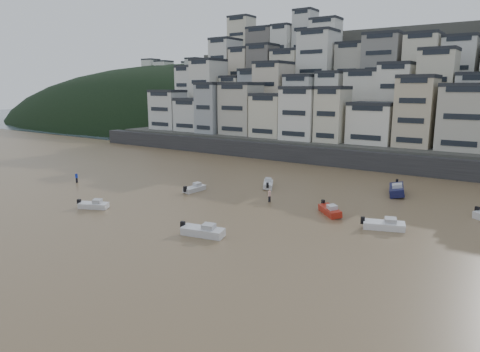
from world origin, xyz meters
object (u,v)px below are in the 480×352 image
Objects in this scene: boat_d at (384,224)px; boat_h at (268,183)px; person_blue at (77,178)px; person_pink at (270,196)px; boat_j at (93,204)px; boat_e at (330,209)px; boat_a at (203,230)px; boat_i at (397,188)px; boat_f at (195,188)px.

boat_h is at bearing 134.25° from boat_d.
person_pink is at bearing 13.30° from person_blue.
boat_j is at bearing -28.02° from person_blue.
person_blue and person_pink have the same top height.
boat_j is 0.88× the size of boat_e.
person_pink is (16.94, 15.67, 0.30)m from boat_j.
person_pink reaches higher than boat_j.
boat_a is (5.97, -23.15, 0.04)m from boat_h.
person_blue is (-41.21, -6.77, 0.22)m from boat_e.
boat_h is 2.76× the size of person_blue.
person_pink is (-13.07, -14.19, -0.04)m from boat_i.
boat_d is at bearing -4.72° from boat_i.
boat_f is at bearing 157.01° from boat_d.
boat_j is 23.08m from person_pink.
boat_h is at bearing -39.79° from boat_f.
boat_f is 0.90× the size of boat_d.
person_blue is (-19.78, -6.42, 0.29)m from boat_f.
boat_h reaches higher than boat_j.
boat_d is at bearing -91.35° from boat_f.
person_pink is (4.67, -7.41, 0.22)m from boat_h.
boat_h is 1.01× the size of boat_d.
boat_d reaches higher than boat_e.
boat_e is 0.94× the size of boat_a.
boat_h is 2.76× the size of person_pink.
person_blue reaches higher than boat_f.
boat_i reaches higher than boat_a.
boat_j is at bearing 123.17° from boat_h.
boat_j is 26.14m from boat_h.
boat_i reaches higher than person_pink.
boat_e is at bearing -30.16° from boat_i.
person_blue is (-45.20, -21.78, -0.04)m from boat_i.
person_pink reaches higher than boat_d.
boat_j is 0.82× the size of boat_a.
boat_i is 3.81× the size of person_pink.
boat_f is at bearing -74.13° from boat_i.
boat_a is at bearing -72.89° from boat_e.
boat_h is 23.30m from boat_d.
boat_e is 15.53m from boat_i.
boat_j is 0.98× the size of boat_f.
boat_e reaches higher than boat_j.
boat_i is at bearing -56.84° from boat_f.
boat_i is 3.81× the size of person_blue.
boat_i reaches higher than boat_j.
person_blue is at bearing -79.54° from boat_i.
boat_f is at bearing -134.39° from boat_e.
boat_i is 17.33m from boat_d.
boat_i is (30.01, 29.86, 0.33)m from boat_j.
boat_a is at bearing -25.07° from boat_j.
boat_j is 17.20m from person_blue.
boat_f is 2.46× the size of person_pink.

